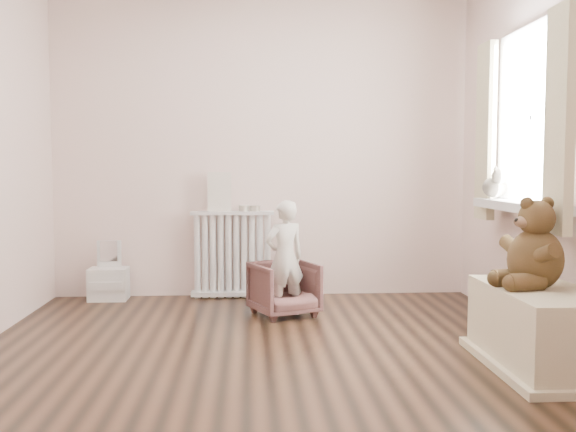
{
  "coord_description": "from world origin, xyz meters",
  "views": [
    {
      "loc": [
        -0.11,
        -3.83,
        1.12
      ],
      "look_at": [
        0.15,
        0.45,
        0.8
      ],
      "focal_mm": 40.0,
      "sensor_mm": 36.0,
      "label": 1
    }
  ],
  "objects": [
    {
      "name": "plush_cat",
      "position": [
        1.66,
        0.7,
        1.0
      ],
      "size": [
        0.2,
        0.29,
        0.23
      ],
      "primitive_type": null,
      "rotation": [
        0.0,
        0.0,
        0.16
      ],
      "color": "gray",
      "rests_on": "window_sill"
    },
    {
      "name": "paper_doll",
      "position": [
        -0.36,
        1.68,
        0.92
      ],
      "size": [
        0.2,
        0.02,
        0.34
      ],
      "primitive_type": "cube",
      "color": "beige",
      "rests_on": "radiator"
    },
    {
      "name": "back_wall",
      "position": [
        0.0,
        1.8,
        1.3
      ],
      "size": [
        3.6,
        0.02,
        2.6
      ],
      "primitive_type": "cube",
      "color": "white",
      "rests_on": "ground"
    },
    {
      "name": "toy_vanity",
      "position": [
        -1.31,
        1.65,
        0.28
      ],
      "size": [
        0.32,
        0.23,
        0.5
      ],
      "primitive_type": "cube",
      "color": "silver",
      "rests_on": "floor"
    },
    {
      "name": "right_wall",
      "position": [
        1.8,
        0.0,
        1.3
      ],
      "size": [
        0.02,
        3.6,
        2.6
      ],
      "primitive_type": "cube",
      "color": "white",
      "rests_on": "ground"
    },
    {
      "name": "tin_a",
      "position": [
        -0.16,
        1.68,
        0.78
      ],
      "size": [
        0.09,
        0.09,
        0.05
      ],
      "primitive_type": "cylinder",
      "color": "#A59E8C",
      "rests_on": "radiator"
    },
    {
      "name": "radiator",
      "position": [
        -0.26,
        1.68,
        0.39
      ],
      "size": [
        0.71,
        0.13,
        0.75
      ],
      "primitive_type": "cube",
      "color": "silver",
      "rests_on": "floor"
    },
    {
      "name": "armchair",
      "position": [
        0.15,
        0.97,
        0.21
      ],
      "size": [
        0.58,
        0.59,
        0.41
      ],
      "primitive_type": "imported",
      "rotation": [
        0.0,
        0.0,
        0.41
      ],
      "color": "brown",
      "rests_on": "floor"
    },
    {
      "name": "tin_b",
      "position": [
        -0.06,
        1.68,
        0.77
      ],
      "size": [
        0.09,
        0.09,
        0.05
      ],
      "primitive_type": "cylinder",
      "color": "#A59E8C",
      "rests_on": "radiator"
    },
    {
      "name": "curtain_left",
      "position": [
        1.65,
        -0.27,
        1.39
      ],
      "size": [
        0.06,
        0.26,
        1.3
      ],
      "primitive_type": "cube",
      "color": "beige",
      "rests_on": "right_wall"
    },
    {
      "name": "window_sill",
      "position": [
        1.67,
        0.3,
        0.87
      ],
      "size": [
        0.22,
        1.1,
        0.06
      ],
      "primitive_type": "cube",
      "color": "silver",
      "rests_on": "right_wall"
    },
    {
      "name": "curtain_right",
      "position": [
        1.65,
        0.87,
        1.39
      ],
      "size": [
        0.06,
        0.26,
        1.3
      ],
      "primitive_type": "cube",
      "color": "beige",
      "rests_on": "right_wall"
    },
    {
      "name": "child",
      "position": [
        0.15,
        0.92,
        0.45
      ],
      "size": [
        0.37,
        0.31,
        0.86
      ],
      "primitive_type": "imported",
      "rotation": [
        0.0,
        0.0,
        3.55
      ],
      "color": "silver",
      "rests_on": "armchair"
    },
    {
      "name": "floor",
      "position": [
        0.0,
        0.0,
        0.0
      ],
      "size": [
        3.6,
        3.6,
        0.01
      ],
      "primitive_type": "cube",
      "color": "black",
      "rests_on": "ground"
    },
    {
      "name": "front_wall",
      "position": [
        0.0,
        -1.8,
        1.3
      ],
      "size": [
        3.6,
        0.02,
        2.6
      ],
      "primitive_type": "cube",
      "color": "white",
      "rests_on": "ground"
    },
    {
      "name": "teddy_bear",
      "position": [
        1.5,
        -0.35,
        0.67
      ],
      "size": [
        0.46,
        0.39,
        0.5
      ],
      "primitive_type": null,
      "rotation": [
        0.0,
        0.0,
        0.19
      ],
      "color": "#392713",
      "rests_on": "toy_bench"
    },
    {
      "name": "window",
      "position": [
        1.76,
        0.3,
        1.45
      ],
      "size": [
        0.03,
        0.9,
        1.1
      ],
      "primitive_type": "cube",
      "color": "white",
      "rests_on": "right_wall"
    },
    {
      "name": "toy_bench",
      "position": [
        1.52,
        -0.39,
        0.2
      ],
      "size": [
        0.51,
        0.96,
        0.45
      ],
      "primitive_type": "cube",
      "color": "beige",
      "rests_on": "floor"
    }
  ]
}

